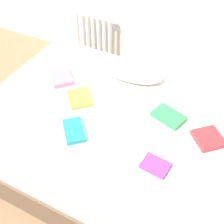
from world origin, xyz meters
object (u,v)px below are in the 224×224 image
(radiator, at_px, (93,35))
(textbook_purple, at_px, (155,165))
(textbook_lime, at_px, (79,98))
(textbook_green, at_px, (169,116))
(bed, at_px, (109,136))
(textbook_red, at_px, (208,138))
(textbook_teal, at_px, (74,131))
(textbook_pink, at_px, (61,78))
(pillow, at_px, (130,70))

(radiator, distance_m, textbook_purple, 1.99)
(textbook_lime, bearing_deg, textbook_green, 56.87)
(bed, height_order, textbook_red, textbook_red)
(radiator, bearing_deg, textbook_teal, -64.60)
(bed, relative_size, radiator, 3.93)
(textbook_pink, bearing_deg, textbook_red, 38.67)
(radiator, height_order, textbook_lime, radiator)
(bed, distance_m, textbook_red, 0.78)
(textbook_lime, relative_size, textbook_purple, 1.29)
(textbook_teal, relative_size, textbook_pink, 1.00)
(bed, bearing_deg, textbook_purple, -30.57)
(textbook_lime, height_order, textbook_purple, textbook_lime)
(textbook_lime, xyz_separation_m, textbook_purple, (0.77, -0.33, -0.00))
(textbook_green, bearing_deg, textbook_purple, -63.59)
(textbook_teal, distance_m, textbook_green, 0.70)
(textbook_teal, distance_m, textbook_red, 0.93)
(textbook_red, bearing_deg, textbook_pink, 132.05)
(bed, height_order, textbook_pink, textbook_pink)
(bed, bearing_deg, textbook_green, 22.18)
(bed, height_order, textbook_purple, textbook_purple)
(textbook_lime, xyz_separation_m, textbook_teal, (0.15, -0.32, 0.00))
(textbook_purple, xyz_separation_m, textbook_pink, (-1.04, 0.47, 0.01))
(radiator, bearing_deg, pillow, -41.66)
(textbook_lime, xyz_separation_m, textbook_red, (1.01, 0.04, 0.00))
(radiator, distance_m, textbook_green, 1.62)
(bed, distance_m, textbook_lime, 0.39)
(radiator, relative_size, textbook_purple, 2.95)
(pillow, height_order, textbook_green, pillow)
(textbook_lime, distance_m, textbook_green, 0.71)
(textbook_red, bearing_deg, pillow, 107.92)
(textbook_purple, distance_m, textbook_red, 0.44)
(textbook_pink, xyz_separation_m, textbook_red, (1.28, -0.10, -0.00))
(textbook_green, distance_m, textbook_red, 0.32)
(textbook_teal, height_order, textbook_pink, textbook_pink)
(bed, height_order, radiator, radiator)
(textbook_lime, height_order, textbook_pink, textbook_pink)
(textbook_green, height_order, textbook_red, textbook_green)
(textbook_pink, height_order, textbook_red, textbook_pink)
(textbook_lime, bearing_deg, bed, 38.20)
(radiator, height_order, textbook_teal, radiator)
(bed, relative_size, textbook_teal, 8.81)
(pillow, xyz_separation_m, textbook_red, (0.79, -0.43, -0.03))
(bed, bearing_deg, radiator, 124.76)
(pillow, bearing_deg, textbook_lime, -114.45)
(bed, xyz_separation_m, textbook_pink, (-0.56, 0.19, 0.27))
(textbook_teal, bearing_deg, textbook_purple, 46.70)
(textbook_red, bearing_deg, textbook_green, 122.37)
(bed, xyz_separation_m, textbook_purple, (0.48, -0.28, 0.26))
(bed, xyz_separation_m, textbook_red, (0.72, 0.09, 0.27))
(bed, bearing_deg, textbook_pink, 161.32)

